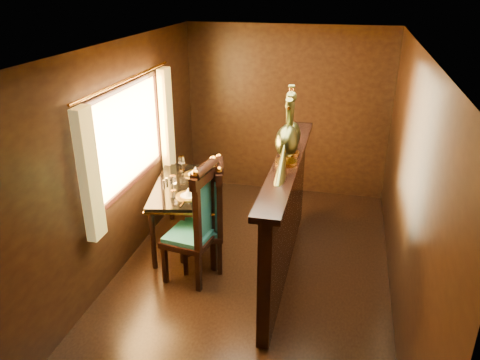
{
  "coord_description": "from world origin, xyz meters",
  "views": [
    {
      "loc": [
        0.88,
        -4.23,
        3.1
      ],
      "look_at": [
        -0.17,
        0.22,
        1.1
      ],
      "focal_mm": 35.0,
      "sensor_mm": 36.0,
      "label": 1
    }
  ],
  "objects_px": {
    "chair_right": "(213,212)",
    "peacock_right": "(291,124)",
    "peacock_left": "(288,127)",
    "chair_left": "(199,221)",
    "dining_table": "(188,190)"
  },
  "relations": [
    {
      "from": "chair_left",
      "to": "peacock_left",
      "type": "xyz_separation_m",
      "value": [
        0.86,
        0.24,
        1.01
      ]
    },
    {
      "from": "chair_left",
      "to": "peacock_right",
      "type": "relative_size",
      "value": 2.05
    },
    {
      "from": "peacock_right",
      "to": "dining_table",
      "type": "bearing_deg",
      "value": 170.29
    },
    {
      "from": "peacock_right",
      "to": "peacock_left",
      "type": "bearing_deg",
      "value": -90.0
    },
    {
      "from": "peacock_left",
      "to": "chair_left",
      "type": "bearing_deg",
      "value": -164.66
    },
    {
      "from": "chair_right",
      "to": "dining_table",
      "type": "bearing_deg",
      "value": 120.03
    },
    {
      "from": "dining_table",
      "to": "peacock_left",
      "type": "relative_size",
      "value": 1.92
    },
    {
      "from": "chair_left",
      "to": "chair_right",
      "type": "distance_m",
      "value": 0.31
    },
    {
      "from": "chair_left",
      "to": "peacock_right",
      "type": "distance_m",
      "value": 1.4
    },
    {
      "from": "dining_table",
      "to": "chair_right",
      "type": "bearing_deg",
      "value": -56.07
    },
    {
      "from": "peacock_left",
      "to": "peacock_right",
      "type": "relative_size",
      "value": 1.12
    },
    {
      "from": "peacock_left",
      "to": "peacock_right",
      "type": "bearing_deg",
      "value": 90.0
    },
    {
      "from": "chair_right",
      "to": "peacock_right",
      "type": "height_order",
      "value": "peacock_right"
    },
    {
      "from": "dining_table",
      "to": "chair_left",
      "type": "distance_m",
      "value": 0.82
    },
    {
      "from": "chair_right",
      "to": "peacock_left",
      "type": "height_order",
      "value": "peacock_left"
    }
  ]
}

